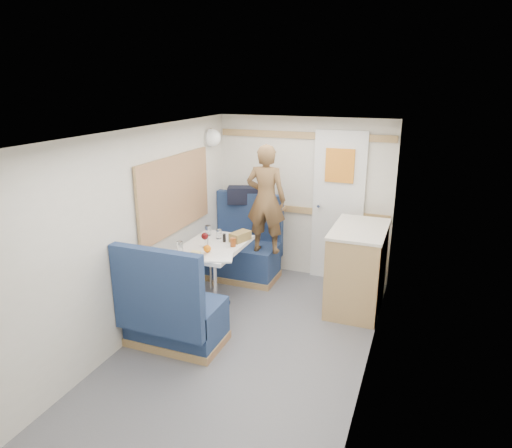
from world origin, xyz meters
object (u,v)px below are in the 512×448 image
at_px(bench_far, 244,254).
at_px(bread_loaf, 240,236).
at_px(beer_glass, 233,242).
at_px(bench_near, 173,317).
at_px(dinette_table, 213,258).
at_px(wine_glass, 205,237).
at_px(galley_counter, 357,267).
at_px(duffel_bag, 245,195).
at_px(salt_grinder, 209,242).
at_px(person, 266,199).
at_px(cheese_block, 196,253).
at_px(orange_fruit, 207,249).
at_px(tumbler_right, 219,234).
at_px(tumbler_left, 180,247).
at_px(dome_light, 212,138).
at_px(tray, 220,256).
at_px(tumbler_mid, 208,230).
at_px(pepper_grinder, 224,238).

distance_m(bench_far, bread_loaf, 0.82).
bearing_deg(beer_glass, bench_near, -103.99).
bearing_deg(dinette_table, wine_glass, -108.51).
distance_m(galley_counter, duffel_bag, 1.73).
xyz_separation_m(dinette_table, salt_grinder, (-0.02, -0.05, 0.20)).
height_order(bench_near, person, person).
height_order(duffel_bag, cheese_block, duffel_bag).
bearing_deg(orange_fruit, tumbler_right, 101.61).
relative_size(galley_counter, tumbler_left, 8.38).
bearing_deg(galley_counter, bench_near, -136.06).
height_order(dome_light, wine_glass, dome_light).
distance_m(person, beer_glass, 0.75).
bearing_deg(tray, beer_glass, 88.44).
height_order(dinette_table, salt_grinder, salt_grinder).
bearing_deg(tumbler_left, bench_near, -68.29).
xyz_separation_m(bench_far, bench_near, (0.00, -1.73, 0.00)).
xyz_separation_m(duffel_bag, tray, (0.29, -1.40, -0.28)).
xyz_separation_m(tumbler_mid, tumbler_right, (0.16, -0.06, -0.01)).
height_order(wine_glass, bread_loaf, wine_glass).
bearing_deg(wine_glass, tumbler_right, 88.78).
relative_size(wine_glass, beer_glass, 1.80).
distance_m(dinette_table, bread_loaf, 0.38).
xyz_separation_m(dome_light, galley_counter, (1.86, -0.30, -1.28)).
bearing_deg(person, dome_light, -15.55).
xyz_separation_m(dome_light, cheese_block, (0.38, -1.20, -1.00)).
xyz_separation_m(bench_far, tray, (0.22, -1.14, 0.43)).
relative_size(duffel_bag, bread_loaf, 1.84).
height_order(bench_near, dome_light, dome_light).
relative_size(tumbler_left, salt_grinder, 1.11).
distance_m(dome_light, orange_fruit, 1.54).
relative_size(duffel_bag, orange_fruit, 5.61).
distance_m(dome_light, salt_grinder, 1.38).
xyz_separation_m(person, cheese_block, (-0.37, -1.05, -0.34)).
relative_size(dinette_table, tumbler_right, 8.92).
bearing_deg(tumbler_right, orange_fruit, -78.39).
height_order(beer_glass, bread_loaf, bread_loaf).
bearing_deg(tray, pepper_grinder, 108.68).
relative_size(bench_far, tumbler_left, 9.57).
height_order(dinette_table, tumbler_left, tumbler_left).
xyz_separation_m(orange_fruit, tumbler_mid, (-0.26, 0.53, -0.00)).
distance_m(dinette_table, tray, 0.39).
bearing_deg(bread_loaf, bench_far, 109.60).
bearing_deg(bread_loaf, tray, -90.82).
distance_m(bench_near, person, 1.79).
height_order(dinette_table, wine_glass, wine_glass).
bearing_deg(tumbler_right, tumbler_left, -110.90).
distance_m(bench_near, beer_glass, 1.04).
height_order(tray, tumbler_left, tumbler_left).
bearing_deg(person, tumbler_left, 55.64).
distance_m(tumbler_right, salt_grinder, 0.27).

